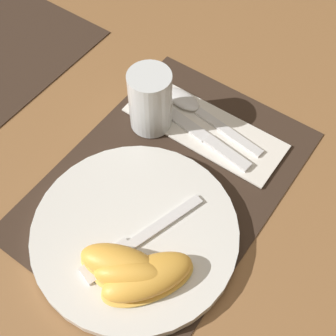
{
  "coord_description": "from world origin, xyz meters",
  "views": [
    {
      "loc": [
        -0.3,
        -0.21,
        0.58
      ],
      "look_at": [
        0.01,
        0.0,
        0.02
      ],
      "focal_mm": 50.0,
      "sensor_mm": 36.0,
      "label": 1
    }
  ],
  "objects_px": {
    "plate": "(135,233)",
    "juice_glass": "(150,103)",
    "knife": "(199,133)",
    "citrus_wedge_1": "(132,275)",
    "fork": "(136,242)",
    "citrus_wedge_2": "(148,277)",
    "spoon": "(195,108)",
    "citrus_wedge_0": "(120,264)"
  },
  "relations": [
    {
      "from": "plate",
      "to": "knife",
      "type": "bearing_deg",
      "value": 7.12
    },
    {
      "from": "fork",
      "to": "spoon",
      "type": "bearing_deg",
      "value": 15.82
    },
    {
      "from": "citrus_wedge_0",
      "to": "citrus_wedge_1",
      "type": "xyz_separation_m",
      "value": [
        -0.0,
        -0.02,
        0.0
      ]
    },
    {
      "from": "juice_glass",
      "to": "citrus_wedge_1",
      "type": "distance_m",
      "value": 0.27
    },
    {
      "from": "juice_glass",
      "to": "citrus_wedge_2",
      "type": "bearing_deg",
      "value": -144.26
    },
    {
      "from": "fork",
      "to": "citrus_wedge_0",
      "type": "relative_size",
      "value": 1.58
    },
    {
      "from": "spoon",
      "to": "citrus_wedge_0",
      "type": "relative_size",
      "value": 1.65
    },
    {
      "from": "plate",
      "to": "citrus_wedge_2",
      "type": "distance_m",
      "value": 0.08
    },
    {
      "from": "plate",
      "to": "fork",
      "type": "distance_m",
      "value": 0.02
    },
    {
      "from": "citrus_wedge_2",
      "to": "citrus_wedge_1",
      "type": "bearing_deg",
      "value": 119.55
    },
    {
      "from": "spoon",
      "to": "citrus_wedge_1",
      "type": "height_order",
      "value": "citrus_wedge_1"
    },
    {
      "from": "citrus_wedge_0",
      "to": "plate",
      "type": "bearing_deg",
      "value": 19.91
    },
    {
      "from": "plate",
      "to": "citrus_wedge_1",
      "type": "bearing_deg",
      "value": -144.7
    },
    {
      "from": "knife",
      "to": "citrus_wedge_2",
      "type": "xyz_separation_m",
      "value": [
        -0.24,
        -0.08,
        0.02
      ]
    },
    {
      "from": "citrus_wedge_1",
      "to": "citrus_wedge_0",
      "type": "bearing_deg",
      "value": 80.72
    },
    {
      "from": "fork",
      "to": "knife",
      "type": "bearing_deg",
      "value": 9.98
    },
    {
      "from": "knife",
      "to": "spoon",
      "type": "xyz_separation_m",
      "value": [
        0.04,
        0.03,
        0.0
      ]
    },
    {
      "from": "citrus_wedge_0",
      "to": "fork",
      "type": "bearing_deg",
      "value": 9.85
    },
    {
      "from": "fork",
      "to": "citrus_wedge_1",
      "type": "height_order",
      "value": "citrus_wedge_1"
    },
    {
      "from": "spoon",
      "to": "fork",
      "type": "bearing_deg",
      "value": -164.18
    },
    {
      "from": "citrus_wedge_0",
      "to": "citrus_wedge_2",
      "type": "height_order",
      "value": "citrus_wedge_0"
    },
    {
      "from": "spoon",
      "to": "citrus_wedge_1",
      "type": "bearing_deg",
      "value": -161.38
    },
    {
      "from": "juice_glass",
      "to": "plate",
      "type": "bearing_deg",
      "value": -149.77
    },
    {
      "from": "knife",
      "to": "citrus_wedge_1",
      "type": "height_order",
      "value": "citrus_wedge_1"
    },
    {
      "from": "citrus_wedge_2",
      "to": "plate",
      "type": "bearing_deg",
      "value": 50.81
    },
    {
      "from": "fork",
      "to": "citrus_wedge_1",
      "type": "xyz_separation_m",
      "value": [
        -0.04,
        -0.03,
        0.01
      ]
    },
    {
      "from": "citrus_wedge_1",
      "to": "plate",
      "type": "bearing_deg",
      "value": 35.3
    },
    {
      "from": "spoon",
      "to": "citrus_wedge_1",
      "type": "xyz_separation_m",
      "value": [
        -0.29,
        -0.1,
        0.02
      ]
    },
    {
      "from": "fork",
      "to": "citrus_wedge_2",
      "type": "height_order",
      "value": "citrus_wedge_2"
    },
    {
      "from": "citrus_wedge_1",
      "to": "citrus_wedge_2",
      "type": "bearing_deg",
      "value": -60.45
    },
    {
      "from": "plate",
      "to": "fork",
      "type": "xyz_separation_m",
      "value": [
        -0.01,
        -0.01,
        0.01
      ]
    },
    {
      "from": "citrus_wedge_2",
      "to": "knife",
      "type": "bearing_deg",
      "value": 18.66
    },
    {
      "from": "plate",
      "to": "citrus_wedge_1",
      "type": "distance_m",
      "value": 0.07
    },
    {
      "from": "plate",
      "to": "citrus_wedge_2",
      "type": "bearing_deg",
      "value": -129.19
    },
    {
      "from": "plate",
      "to": "citrus_wedge_2",
      "type": "xyz_separation_m",
      "value": [
        -0.05,
        -0.06,
        0.02
      ]
    },
    {
      "from": "juice_glass",
      "to": "citrus_wedge_0",
      "type": "bearing_deg",
      "value": -152.03
    },
    {
      "from": "juice_glass",
      "to": "knife",
      "type": "bearing_deg",
      "value": -74.06
    },
    {
      "from": "plate",
      "to": "juice_glass",
      "type": "height_order",
      "value": "juice_glass"
    },
    {
      "from": "plate",
      "to": "citrus_wedge_2",
      "type": "height_order",
      "value": "citrus_wedge_2"
    },
    {
      "from": "plate",
      "to": "knife",
      "type": "relative_size",
      "value": 1.35
    },
    {
      "from": "knife",
      "to": "spoon",
      "type": "bearing_deg",
      "value": 41.08
    },
    {
      "from": "fork",
      "to": "plate",
      "type": "bearing_deg",
      "value": 41.62
    }
  ]
}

